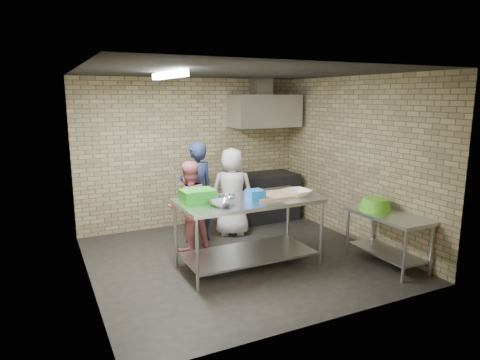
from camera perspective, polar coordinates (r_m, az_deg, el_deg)
name	(u,v)px	position (r m, az deg, el deg)	size (l,w,h in m)	color
floor	(240,259)	(6.38, -0.02, -10.57)	(4.20, 4.20, 0.00)	black
ceiling	(240,72)	(5.93, -0.02, 14.41)	(4.20, 4.20, 0.00)	black
back_wall	(192,153)	(7.84, -6.44, 3.70)	(4.20, 0.06, 2.70)	tan
front_wall	(326,200)	(4.34, 11.61, -2.66)	(4.20, 0.06, 2.70)	tan
left_wall	(84,182)	(5.45, -20.31, -0.30)	(0.06, 4.00, 2.70)	tan
right_wall	(355,160)	(7.17, 15.26, 2.66)	(0.06, 4.00, 2.70)	tan
prep_table	(248,233)	(5.98, 1.16, -7.12)	(1.96, 0.98, 0.98)	silver
side_counter	(387,239)	(6.42, 19.25, -7.55)	(0.60, 1.20, 0.75)	silver
stove	(265,197)	(8.24, 3.41, -2.24)	(1.20, 0.70, 0.90)	black
range_hood	(265,111)	(8.06, 3.37, 9.31)	(1.30, 0.60, 0.60)	silver
hood_duct	(261,87)	(8.19, 2.88, 12.50)	(0.35, 0.30, 0.30)	#A5A8AD
wall_shelf	(273,120)	(8.38, 4.52, 8.14)	(0.80, 0.20, 0.04)	#3F2B19
fluorescent_fixture	(169,75)	(5.56, -9.60, 13.84)	(0.10, 1.25, 0.08)	white
green_crate	(198,196)	(5.66, -5.71, -2.17)	(0.44, 0.33, 0.17)	#22981C
blue_tub	(255,195)	(5.76, 2.07, -2.04)	(0.22, 0.22, 0.14)	blue
cutting_board	(271,195)	(5.98, 4.25, -2.09)	(0.60, 0.46, 0.03)	tan
mixing_bowl_a	(221,203)	(5.45, -2.55, -3.18)	(0.31, 0.31, 0.08)	#B6B9BD
mixing_bowl_b	(227,198)	(5.75, -1.72, -2.41)	(0.23, 0.23, 0.07)	#B0B3B7
ceramic_bowl	(297,193)	(6.05, 7.74, -1.72)	(0.38, 0.38, 0.09)	#EEE5BE
green_basin	(375,204)	(6.44, 17.83, -3.11)	(0.46, 0.46, 0.17)	#59C626
bottle_red	(262,114)	(8.25, 3.02, 8.88)	(0.07, 0.07, 0.18)	#B22619
bottle_green	(280,115)	(8.45, 5.42, 8.80)	(0.06, 0.06, 0.15)	green
man_navy	(197,192)	(6.91, -5.90, -1.66)	(0.61, 0.40, 1.67)	#161C37
woman_pink	(188,206)	(6.58, -6.98, -3.52)	(0.69, 0.53, 1.41)	#CD6C74
woman_white	(232,192)	(7.25, -1.07, -1.60)	(0.74, 0.48, 1.52)	white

